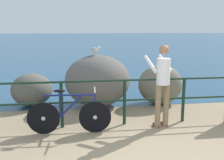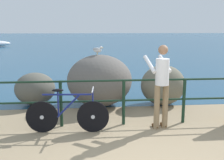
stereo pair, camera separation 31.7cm
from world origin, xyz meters
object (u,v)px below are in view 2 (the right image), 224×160
(person_at_railing, at_px, (161,83))
(seagull, at_px, (97,50))
(bicycle, at_px, (68,114))
(breakwater_boulder_main, at_px, (100,80))
(breakwater_boulder_right, at_px, (163,85))
(breakwater_boulder_left, at_px, (35,89))

(person_at_railing, relative_size, seagull, 5.67)
(bicycle, xyz_separation_m, breakwater_boulder_main, (0.74, 1.89, 0.31))
(person_at_railing, bearing_deg, bicycle, 79.51)
(breakwater_boulder_right, bearing_deg, person_at_railing, -107.26)
(breakwater_boulder_main, relative_size, breakwater_boulder_left, 1.57)
(breakwater_boulder_left, bearing_deg, bicycle, -63.97)
(breakwater_boulder_main, xyz_separation_m, seagull, (-0.05, 0.04, 0.84))
(bicycle, relative_size, person_at_railing, 0.95)
(bicycle, xyz_separation_m, breakwater_boulder_left, (-1.05, 2.16, 0.06))
(breakwater_boulder_main, bearing_deg, breakwater_boulder_right, -2.61)
(bicycle, height_order, breakwater_boulder_main, breakwater_boulder_main)
(bicycle, distance_m, seagull, 2.36)
(breakwater_boulder_right, xyz_separation_m, seagull, (-1.81, 0.12, 0.99))
(bicycle, bearing_deg, breakwater_boulder_left, 119.94)
(breakwater_boulder_main, xyz_separation_m, breakwater_boulder_left, (-1.79, 0.26, -0.26))
(breakwater_boulder_right, bearing_deg, breakwater_boulder_main, 177.39)
(breakwater_boulder_main, relative_size, breakwater_boulder_right, 1.43)
(seagull, bearing_deg, breakwater_boulder_main, -5.95)
(bicycle, relative_size, breakwater_boulder_right, 1.37)
(seagull, bearing_deg, breakwater_boulder_right, 31.77)
(person_at_railing, bearing_deg, seagull, 21.55)
(person_at_railing, xyz_separation_m, breakwater_boulder_right, (0.54, 1.74, -0.44))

